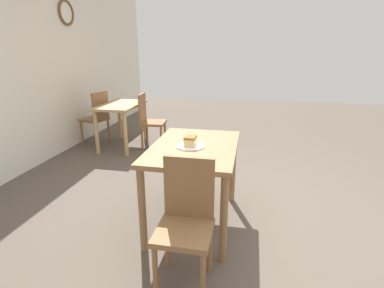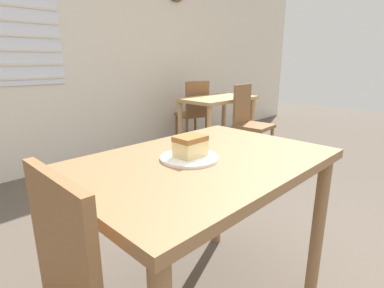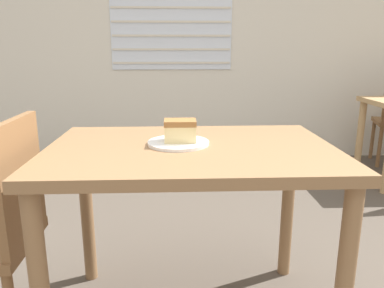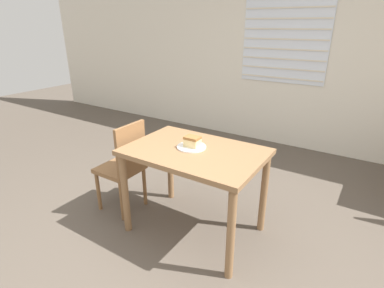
# 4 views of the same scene
# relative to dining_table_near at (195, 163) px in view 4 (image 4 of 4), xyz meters

# --- Properties ---
(ground_plane) EXTENTS (14.00, 14.00, 0.00)m
(ground_plane) POSITION_rel_dining_table_near_xyz_m (0.10, -0.56, -0.66)
(ground_plane) COLOR brown
(wall_back) EXTENTS (10.00, 0.10, 2.80)m
(wall_back) POSITION_rel_dining_table_near_xyz_m (0.11, 2.47, 0.75)
(wall_back) COLOR silver
(wall_back) RESTS_ON ground_plane
(dining_table_near) EXTENTS (1.09, 0.74, 0.77)m
(dining_table_near) POSITION_rel_dining_table_near_xyz_m (0.00, 0.00, 0.00)
(dining_table_near) COLOR olive
(dining_table_near) RESTS_ON ground_plane
(chair_near_window) EXTENTS (0.37, 0.37, 0.89)m
(chair_near_window) POSITION_rel_dining_table_near_xyz_m (-0.72, -0.08, -0.18)
(chair_near_window) COLOR brown
(chair_near_window) RESTS_ON ground_plane
(plate) EXTENTS (0.24, 0.24, 0.01)m
(plate) POSITION_rel_dining_table_near_xyz_m (-0.05, 0.03, 0.12)
(plate) COLOR white
(plate) RESTS_ON dining_table_near
(cake_slice) EXTENTS (0.12, 0.09, 0.08)m
(cake_slice) POSITION_rel_dining_table_near_xyz_m (-0.04, 0.03, 0.17)
(cake_slice) COLOR #E5CC89
(cake_slice) RESTS_ON plate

